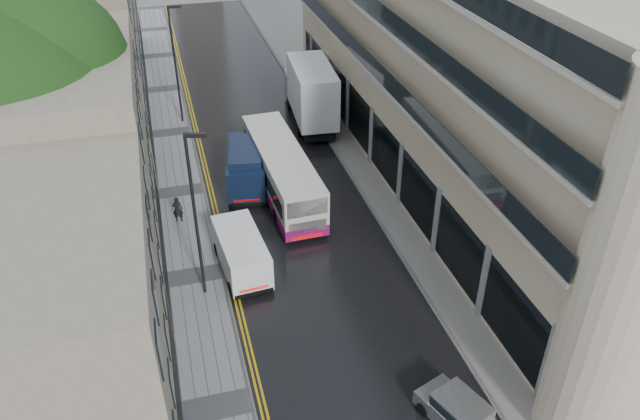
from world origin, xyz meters
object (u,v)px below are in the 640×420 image
cream_bus (276,201)px  white_van (231,277)px  white_lorry (298,105)px  navy_van (229,182)px  pedestrian (178,209)px  tree_near (17,164)px  tree_far (54,72)px  lamp_post_near (196,219)px  lamp_post_far (176,67)px

cream_bus → white_van: 6.27m
white_lorry → navy_van: white_lorry is taller
cream_bus → navy_van: 3.56m
white_van → pedestrian: size_ratio=3.02×
tree_near → navy_van: 12.17m
white_van → tree_far: bearing=112.2°
lamp_post_near → tree_near: bearing=177.7°
white_lorry → pedestrian: size_ratio=5.69×
tree_near → lamp_post_near: bearing=-17.3°
white_lorry → lamp_post_far: 9.08m
white_van → lamp_post_far: 20.26m
tree_near → cream_bus: 13.03m
tree_near → navy_van: (9.30, 5.57, -5.53)m
tree_far → white_van: tree_far is taller
tree_far → lamp_post_far: 8.73m
tree_near → lamp_post_near: tree_near is taller
tree_far → lamp_post_near: size_ratio=1.50×
tree_far → cream_bus: bearing=-42.4°
white_van → lamp_post_far: lamp_post_far is taller
lamp_post_near → lamp_post_far: bearing=103.3°
navy_van → lamp_post_near: (-2.34, -7.74, 2.87)m
tree_near → white_van: (8.20, -2.55, -5.88)m
white_lorry → cream_bus: bearing=-105.8°
cream_bus → lamp_post_near: (-4.54, -4.94, 2.81)m
cream_bus → pedestrian: bearing=161.7°
lamp_post_far → white_van: bearing=-79.7°
navy_van → lamp_post_far: (-1.76, 11.87, 2.85)m
pedestrian → lamp_post_near: 7.32m
cream_bus → lamp_post_far: (-3.95, 14.68, 2.79)m
white_van → pedestrian: (-1.94, 6.83, -0.18)m
tree_near → cream_bus: bearing=13.5°
white_lorry → white_van: size_ratio=1.89×
tree_near → cream_bus: (11.50, 2.77, -5.47)m
tree_near → lamp_post_far: tree_near is taller
white_lorry → white_van: bearing=-110.1°
tree_far → lamp_post_far: bearing=31.5°
navy_van → lamp_post_far: size_ratio=0.66×
white_van → lamp_post_near: lamp_post_near is taller
cream_bus → lamp_post_near: 7.27m
tree_near → tree_far: bearing=88.7°
tree_near → pedestrian: 9.70m
tree_far → white_lorry: 15.46m
navy_van → pedestrian: navy_van is taller
navy_van → pedestrian: 3.35m
white_van → lamp_post_far: bearing=87.1°
cream_bus → tree_near: bearing=-168.7°
tree_near → white_van: size_ratio=3.00×
pedestrian → lamp_post_far: size_ratio=0.19×
white_lorry → lamp_post_near: size_ratio=1.05×
tree_far → lamp_post_far: (7.25, 4.45, -1.96)m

